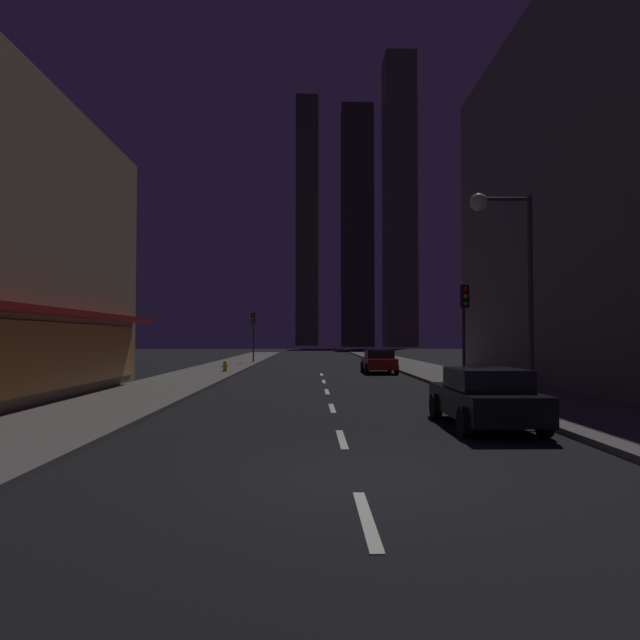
{
  "coord_description": "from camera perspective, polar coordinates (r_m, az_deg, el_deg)",
  "views": [
    {
      "loc": [
        -0.68,
        -8.7,
        2.19
      ],
      "look_at": [
        0.0,
        29.37,
        3.43
      ],
      "focal_mm": 30.8,
      "sensor_mm": 36.0,
      "label": 1
    }
  ],
  "objects": [
    {
      "name": "skyscraper_distant_short",
      "position": [
        138.85,
        8.25,
        12.11
      ],
      "size": [
        7.41,
        8.98,
        71.37
      ],
      "primitive_type": "cube",
      "color": "#5D5946",
      "rests_on": "ground"
    },
    {
      "name": "skyscraper_distant_tall",
      "position": [
        161.67,
        -1.35,
        10.2
      ],
      "size": [
        6.47,
        7.45,
        71.97
      ],
      "primitive_type": "cube",
      "color": "#484536",
      "rests_on": "ground"
    },
    {
      "name": "street_lamp_right",
      "position": [
        18.23,
        18.57,
        7.3
      ],
      "size": [
        1.96,
        0.56,
        6.58
      ],
      "color": "#38383D",
      "rests_on": "sidewalk_right"
    },
    {
      "name": "lane_marking_center",
      "position": [
        19.83,
        0.96,
        -8.2
      ],
      "size": [
        0.16,
        28.2,
        0.01
      ],
      "color": "silver",
      "rests_on": "ground"
    },
    {
      "name": "skyscraper_distant_mid",
      "position": [
        136.41,
        3.89,
        9.71
      ],
      "size": [
        7.69,
        6.11,
        59.09
      ],
      "primitive_type": "cube",
      "color": "#3A372B",
      "rests_on": "ground"
    },
    {
      "name": "sidewalk_right",
      "position": [
        41.47,
        9.68,
        -4.77
      ],
      "size": [
        4.0,
        76.0,
        0.15
      ],
      "primitive_type": "cube",
      "color": "#605E59",
      "rests_on": "ground"
    },
    {
      "name": "car_parked_far",
      "position": [
        34.43,
        6.14,
        -4.27
      ],
      "size": [
        1.98,
        4.24,
        1.45
      ],
      "color": "#B21919",
      "rests_on": "ground"
    },
    {
      "name": "traffic_light_near_right",
      "position": [
        22.71,
        14.77,
        0.72
      ],
      "size": [
        0.32,
        0.48,
        4.2
      ],
      "color": "#2D2D2D",
      "rests_on": "sidewalk_right"
    },
    {
      "name": "sidewalk_left",
      "position": [
        41.24,
        -9.87,
        -4.78
      ],
      "size": [
        4.0,
        76.0,
        0.15
      ],
      "primitive_type": "cube",
      "color": "#605E59",
      "rests_on": "ground"
    },
    {
      "name": "traffic_light_far_left",
      "position": [
        46.73,
        -6.95,
        -0.63
      ],
      "size": [
        0.32,
        0.48,
        4.2
      ],
      "color": "#2D2D2D",
      "rests_on": "sidewalk_left"
    },
    {
      "name": "car_parked_near",
      "position": [
        14.15,
        16.75,
        -7.68
      ],
      "size": [
        1.98,
        4.24,
        1.45
      ],
      "color": "black",
      "rests_on": "ground"
    },
    {
      "name": "ground_plane",
      "position": [
        40.76,
        -0.07,
        -5.02
      ],
      "size": [
        78.0,
        136.0,
        0.1
      ],
      "primitive_type": "cube",
      "color": "black"
    },
    {
      "name": "fire_hydrant_far_left",
      "position": [
        34.12,
        -9.86,
        -4.76
      ],
      "size": [
        0.42,
        0.3,
        0.65
      ],
      "color": "gold",
      "rests_on": "sidewalk_left"
    }
  ]
}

